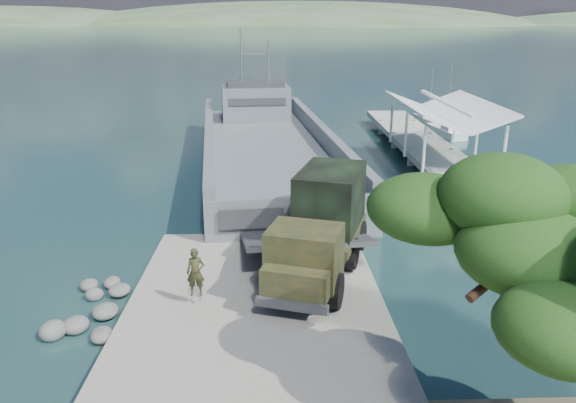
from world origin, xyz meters
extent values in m
plane|color=#1B4242|center=(0.00, 0.00, 0.00)|extent=(1400.00, 1400.00, 0.00)
cube|color=gray|center=(0.00, -1.00, 0.25)|extent=(10.00, 18.00, 0.50)
cube|color=#A1A197|center=(13.00, 18.00, 1.00)|extent=(4.00, 44.00, 0.50)
cube|color=#505B5F|center=(0.32, 22.41, 0.46)|extent=(12.21, 31.41, 2.55)
cube|color=#505B5F|center=(-3.95, 21.98, 2.35)|extent=(3.67, 30.56, 1.33)
cube|color=#505B5F|center=(4.59, 22.84, 2.35)|extent=(3.67, 30.56, 1.33)
cube|color=#505B5F|center=(1.84, 7.26, 1.02)|extent=(9.19, 1.32, 2.66)
cube|color=#505B5F|center=(-0.70, 32.57, 3.27)|extent=(6.51, 4.68, 3.06)
cube|color=#2F3134|center=(-0.70, 32.57, 5.01)|extent=(5.41, 3.76, 0.41)
cylinder|color=#96999B|center=(-1.92, 32.45, 7.36)|extent=(0.16, 0.16, 5.11)
cylinder|color=#96999B|center=(0.52, 32.70, 6.84)|extent=(0.16, 0.16, 4.09)
cylinder|color=black|center=(0.66, 0.13, 1.19)|extent=(0.88, 1.47, 1.39)
cylinder|color=black|center=(3.00, -0.63, 1.19)|extent=(0.88, 1.47, 1.39)
cylinder|color=black|center=(1.78, 3.59, 1.19)|extent=(0.88, 1.47, 1.39)
cylinder|color=black|center=(4.12, 2.83, 1.19)|extent=(0.88, 1.47, 1.39)
cylinder|color=black|center=(2.44, 5.62, 1.19)|extent=(0.88, 1.47, 1.39)
cylinder|color=black|center=(4.78, 4.87, 1.19)|extent=(0.88, 1.47, 1.39)
cube|color=black|center=(2.75, 2.60, 1.36)|extent=(4.73, 8.45, 0.27)
cube|color=black|center=(1.87, -0.15, 2.48)|extent=(3.20, 2.86, 2.14)
cube|color=black|center=(1.47, -1.37, 1.94)|extent=(2.64, 1.67, 1.07)
cube|color=black|center=(3.21, 4.02, 1.73)|extent=(4.05, 5.50, 0.37)
cube|color=black|center=(3.28, 4.23, 3.28)|extent=(3.69, 4.65, 2.67)
cube|color=#2F3134|center=(1.31, -1.88, 1.30)|extent=(2.63, 1.07, 0.32)
imported|color=black|center=(-2.26, -0.20, 1.45)|extent=(0.70, 0.46, 1.89)
cube|color=white|center=(17.50, 33.06, 0.25)|extent=(2.54, 5.79, 0.92)
cube|color=white|center=(17.67, 32.06, 0.86)|extent=(1.68, 1.84, 0.61)
cylinder|color=#96999B|center=(17.50, 33.06, 3.56)|extent=(0.10, 0.10, 6.10)
cube|color=white|center=(17.60, 39.46, 0.23)|extent=(2.40, 5.16, 0.81)
cube|color=white|center=(17.78, 38.58, 0.77)|extent=(1.53, 1.67, 0.54)
cylinder|color=#96999B|center=(17.60, 39.46, 3.16)|extent=(0.09, 0.09, 5.42)
ellipsoid|color=#18320D|center=(4.73, -5.73, 6.28)|extent=(3.14, 3.14, 1.79)
camera|label=1|loc=(0.61, -19.54, 11.13)|focal=35.00mm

